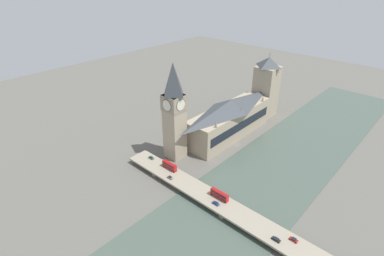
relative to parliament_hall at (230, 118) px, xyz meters
name	(u,v)px	position (x,y,z in m)	size (l,w,h in m)	color
ground_plane	(237,145)	(-14.52, 8.00, -15.50)	(600.00, 600.00, 0.00)	#605E56
river_water	(282,164)	(-52.69, 8.00, -15.35)	(64.34, 360.00, 0.30)	#47564C
parliament_hall	(230,118)	(0.00, 0.00, 0.00)	(23.51, 83.17, 31.22)	tan
clock_tower	(174,111)	(10.41, 51.70, 21.19)	(13.46, 13.46, 70.32)	tan
victoria_tower	(266,87)	(0.06, -54.78, 11.68)	(18.39, 18.39, 58.35)	tan
road_bridge	(228,208)	(-52.69, 73.07, -12.06)	(160.68, 14.49, 4.27)	gray
double_decker_bus_lead	(219,195)	(-44.53, 70.31, -8.68)	(11.93, 2.53, 4.64)	red
double_decker_bus_mid	(169,166)	(-2.36, 69.85, -8.62)	(11.66, 2.59, 4.74)	red
car_northbound_mid	(216,203)	(-46.27, 75.80, -10.50)	(4.33, 1.79, 1.49)	navy
car_northbound_tail	(170,177)	(-9.99, 76.85, -10.49)	(3.96, 1.76, 1.49)	slate
car_southbound_lead	(294,240)	(-90.56, 70.18, -10.48)	(4.08, 1.92, 1.51)	maroon
car_southbound_tail	(276,239)	(-84.08, 75.86, -10.47)	(4.35, 1.80, 1.52)	black
car_southbound_extra	(151,158)	(15.95, 70.17, -10.54)	(4.28, 1.88, 1.41)	#2D5638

